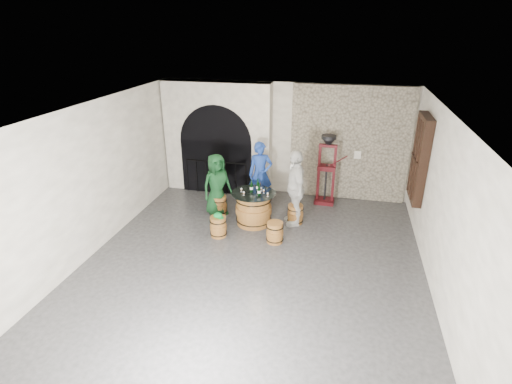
% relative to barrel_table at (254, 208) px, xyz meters
% --- Properties ---
extents(ground, '(8.00, 8.00, 0.00)m').
position_rel_barrel_table_xyz_m(ground, '(0.40, -1.80, -0.41)').
color(ground, '#303032').
rests_on(ground, ground).
extents(wall_back, '(8.00, 0.00, 8.00)m').
position_rel_barrel_table_xyz_m(wall_back, '(0.40, 2.20, 1.19)').
color(wall_back, silver).
rests_on(wall_back, ground).
extents(wall_front, '(8.00, 0.00, 8.00)m').
position_rel_barrel_table_xyz_m(wall_front, '(0.40, -5.80, 1.19)').
color(wall_front, silver).
rests_on(wall_front, ground).
extents(wall_left, '(0.00, 8.00, 8.00)m').
position_rel_barrel_table_xyz_m(wall_left, '(-3.10, -1.80, 1.19)').
color(wall_left, silver).
rests_on(wall_left, ground).
extents(wall_right, '(0.00, 8.00, 8.00)m').
position_rel_barrel_table_xyz_m(wall_right, '(3.90, -1.80, 1.19)').
color(wall_right, silver).
rests_on(wall_right, ground).
extents(ceiling, '(8.00, 8.00, 0.00)m').
position_rel_barrel_table_xyz_m(ceiling, '(0.40, -1.80, 2.79)').
color(ceiling, beige).
rests_on(ceiling, wall_back).
extents(stone_facing_panel, '(3.20, 0.12, 3.18)m').
position_rel_barrel_table_xyz_m(stone_facing_panel, '(2.20, 2.14, 1.19)').
color(stone_facing_panel, '#9F967F').
rests_on(stone_facing_panel, ground).
extents(arched_opening, '(3.10, 0.60, 3.19)m').
position_rel_barrel_table_xyz_m(arched_opening, '(-1.50, 1.94, 1.17)').
color(arched_opening, silver).
rests_on(arched_opening, ground).
extents(shuttered_window, '(0.23, 1.10, 2.00)m').
position_rel_barrel_table_xyz_m(shuttered_window, '(3.78, 0.60, 1.39)').
color(shuttered_window, black).
rests_on(shuttered_window, wall_right).
extents(barrel_table, '(1.09, 1.09, 0.84)m').
position_rel_barrel_table_xyz_m(barrel_table, '(0.00, 0.00, 0.00)').
color(barrel_table, olive).
rests_on(barrel_table, ground).
extents(barrel_stool_left, '(0.41, 0.41, 0.50)m').
position_rel_barrel_table_xyz_m(barrel_stool_left, '(-1.00, 0.32, -0.17)').
color(barrel_stool_left, olive).
rests_on(barrel_stool_left, ground).
extents(barrel_stool_far, '(0.41, 0.41, 0.50)m').
position_rel_barrel_table_xyz_m(barrel_stool_far, '(-0.07, 1.05, -0.17)').
color(barrel_stool_far, olive).
rests_on(barrel_stool_far, ground).
extents(barrel_stool_right, '(0.41, 0.41, 0.50)m').
position_rel_barrel_table_xyz_m(barrel_stool_right, '(1.02, 0.25, -0.17)').
color(barrel_stool_right, olive).
rests_on(barrel_stool_right, ground).
extents(barrel_stool_near_right, '(0.41, 0.41, 0.50)m').
position_rel_barrel_table_xyz_m(barrel_stool_near_right, '(0.69, -0.79, -0.17)').
color(barrel_stool_near_right, olive).
rests_on(barrel_stool_near_right, ground).
extents(barrel_stool_near_left, '(0.41, 0.41, 0.50)m').
position_rel_barrel_table_xyz_m(barrel_stool_near_left, '(-0.66, -0.81, -0.17)').
color(barrel_stool_near_left, olive).
rests_on(barrel_stool_near_left, ground).
extents(green_cap, '(0.25, 0.20, 0.11)m').
position_rel_barrel_table_xyz_m(green_cap, '(-0.66, -0.81, 0.13)').
color(green_cap, '#0C8D34').
rests_on(green_cap, barrel_stool_near_left).
extents(person_green, '(0.92, 0.95, 1.64)m').
position_rel_barrel_table_xyz_m(person_green, '(-1.05, 0.34, 0.41)').
color(person_green, '#0F3819').
rests_on(person_green, ground).
extents(person_blue, '(0.75, 0.60, 1.78)m').
position_rel_barrel_table_xyz_m(person_blue, '(-0.08, 1.17, 0.47)').
color(person_blue, '#1C3C9A').
rests_on(person_blue, ground).
extents(person_white, '(0.81, 1.22, 1.92)m').
position_rel_barrel_table_xyz_m(person_white, '(0.99, 0.25, 0.55)').
color(person_white, silver).
rests_on(person_white, ground).
extents(wine_bottle_left, '(0.08, 0.08, 0.32)m').
position_rel_barrel_table_xyz_m(wine_bottle_left, '(-0.06, 0.04, 0.55)').
color(wine_bottle_left, black).
rests_on(wine_bottle_left, barrel_table).
extents(wine_bottle_center, '(0.08, 0.08, 0.32)m').
position_rel_barrel_table_xyz_m(wine_bottle_center, '(0.17, -0.13, 0.55)').
color(wine_bottle_center, black).
rests_on(wine_bottle_center, barrel_table).
extents(wine_bottle_right, '(0.08, 0.08, 0.32)m').
position_rel_barrel_table_xyz_m(wine_bottle_right, '(0.08, 0.14, 0.55)').
color(wine_bottle_right, black).
rests_on(wine_bottle_right, barrel_table).
extents(tasting_glass_a, '(0.05, 0.05, 0.10)m').
position_rel_barrel_table_xyz_m(tasting_glass_a, '(-0.19, -0.19, 0.47)').
color(tasting_glass_a, '#AF5F22').
rests_on(tasting_glass_a, barrel_table).
extents(tasting_glass_b, '(0.05, 0.05, 0.10)m').
position_rel_barrel_table_xyz_m(tasting_glass_b, '(0.25, 0.04, 0.47)').
color(tasting_glass_b, '#AF5F22').
rests_on(tasting_glass_b, barrel_table).
extents(tasting_glass_c, '(0.05, 0.05, 0.10)m').
position_rel_barrel_table_xyz_m(tasting_glass_c, '(-0.09, 0.18, 0.47)').
color(tasting_glass_c, '#AF5F22').
rests_on(tasting_glass_c, barrel_table).
extents(tasting_glass_d, '(0.05, 0.05, 0.10)m').
position_rel_barrel_table_xyz_m(tasting_glass_d, '(0.16, 0.16, 0.47)').
color(tasting_glass_d, '#AF5F22').
rests_on(tasting_glass_d, barrel_table).
extents(tasting_glass_e, '(0.05, 0.05, 0.10)m').
position_rel_barrel_table_xyz_m(tasting_glass_e, '(0.38, -0.14, 0.47)').
color(tasting_glass_e, '#AF5F22').
rests_on(tasting_glass_e, barrel_table).
extents(tasting_glass_f, '(0.05, 0.05, 0.10)m').
position_rel_barrel_table_xyz_m(tasting_glass_f, '(-0.31, 0.00, 0.47)').
color(tasting_glass_f, '#AF5F22').
rests_on(tasting_glass_f, barrel_table).
extents(side_barrel, '(0.53, 0.53, 0.71)m').
position_rel_barrel_table_xyz_m(side_barrel, '(-0.10, 1.31, -0.06)').
color(side_barrel, olive).
rests_on(side_barrel, ground).
extents(corking_press, '(0.80, 0.45, 1.94)m').
position_rel_barrel_table_xyz_m(corking_press, '(1.65, 1.65, 0.72)').
color(corking_press, '#440B12').
rests_on(corking_press, ground).
extents(control_box, '(0.18, 0.10, 0.22)m').
position_rel_barrel_table_xyz_m(control_box, '(2.45, 2.06, 0.94)').
color(control_box, silver).
rests_on(control_box, wall_back).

